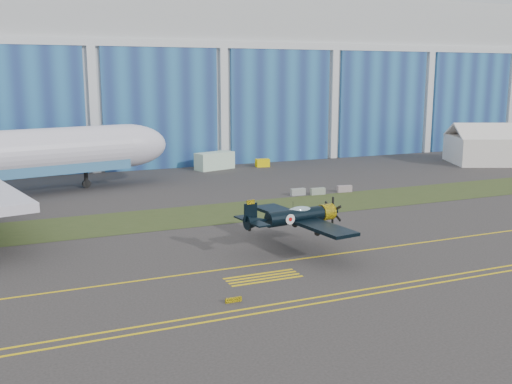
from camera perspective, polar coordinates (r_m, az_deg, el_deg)
name	(u,v)px	position (r m, az deg, el deg)	size (l,w,h in m)	color
ground	(392,230)	(62.67, 12.83, -3.55)	(260.00, 260.00, 0.00)	#3A3635
grass_median	(324,203)	(74.08, 6.48, -1.07)	(260.00, 10.00, 0.02)	#475128
hangar	(185,78)	(125.87, -6.73, 10.76)	(220.00, 45.70, 30.00)	silver
taxiway_centreline	(424,242)	(58.86, 15.70, -4.64)	(200.00, 0.20, 0.02)	yellow
edge_line_near	(501,272)	(52.18, 22.28, -7.09)	(80.00, 0.20, 0.02)	yellow
edge_line_far	(491,269)	(52.84, 21.50, -6.80)	(80.00, 0.20, 0.02)	yellow
hold_short_ladder	(263,277)	(47.17, 0.69, -8.14)	(6.00, 2.40, 0.02)	yellow
guard_board_left	(233,300)	(42.30, -2.16, -10.22)	(1.20, 0.15, 0.35)	yellow
warbird	(296,216)	(53.61, 3.81, -2.33)	(12.58, 14.56, 3.94)	black
tent	(496,143)	(115.09, 21.88, 4.35)	(18.81, 16.62, 7.24)	white
shipping_container	(215,161)	(100.33, -3.96, 2.98)	(6.59, 2.64, 2.86)	silver
tug	(262,163)	(103.01, 0.62, 2.79)	(2.27, 1.42, 1.33)	#FFDE04
barrier_a	(298,192)	(78.67, 4.02, 0.01)	(2.00, 0.60, 0.90)	gray
barrier_b	(318,191)	(79.27, 5.90, 0.06)	(2.00, 0.60, 0.90)	gray
barrier_c	(344,189)	(81.48, 8.43, 0.30)	(2.00, 0.60, 0.90)	#A0898F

